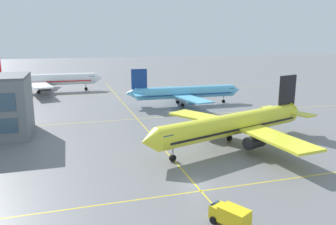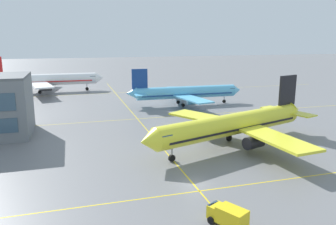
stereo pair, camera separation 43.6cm
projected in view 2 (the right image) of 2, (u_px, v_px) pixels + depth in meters
The scene contains 6 objects.
ground_plane at pixel (194, 185), 44.08m from camera, with size 600.00×600.00×0.00m, color slate.
airliner_front_gate at pixel (234, 124), 58.96m from camera, with size 37.10×31.71×11.81m.
airliner_second_row at pixel (185, 93), 95.54m from camera, with size 34.41×29.76×10.72m.
airliner_third_row at pixel (44, 80), 118.31m from camera, with size 40.98×35.48×12.78m.
taxiway_markings at pixel (137, 119), 79.90m from camera, with size 162.55×132.85×0.01m.
service_truck_red_van at pixel (227, 215), 34.22m from camera, with size 3.60×4.49×2.10m.
Camera 2 is at (-14.79, -38.30, 18.97)m, focal length 35.62 mm.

